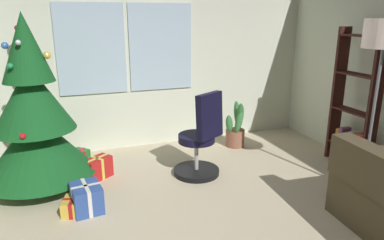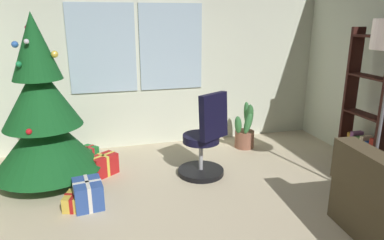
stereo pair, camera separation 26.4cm
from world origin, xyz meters
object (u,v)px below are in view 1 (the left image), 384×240
Objects in this scene: holiday_tree at (35,120)px; gift_box_gold at (74,206)px; gift_box_blue at (87,198)px; office_chair at (200,144)px; floor_lamp at (384,45)px; gift_box_green at (79,157)px; bookshelf at (354,107)px; gift_box_red at (98,168)px; potted_plant at (236,128)px.

holiday_tree is 8.29× the size of gift_box_gold.
office_chair is (1.35, 0.37, 0.27)m from gift_box_blue.
floor_lamp is (3.00, -0.63, 1.52)m from gift_box_gold.
gift_box_gold is (-0.11, -1.24, -0.02)m from gift_box_green.
gift_box_green is 0.17× the size of bookshelf.
holiday_tree is 6.32× the size of gift_box_red.
potted_plant is (2.65, 0.43, -0.52)m from holiday_tree.
holiday_tree is 2.27× the size of office_chair.
gift_box_blue reaches higher than gift_box_red.
floor_lamp is at bearing -121.97° from bookshelf.
gift_box_gold is 3.42m from floor_lamp.
gift_box_blue is 3.28m from floor_lamp.
gift_box_red is 1.31× the size of gift_box_gold.
holiday_tree is 6.30× the size of gift_box_blue.
gift_box_red is 3.25m from bookshelf.
holiday_tree is 1.35× the size of bookshelf.
gift_box_red is 0.78m from gift_box_gold.
gift_box_gold is at bearing 168.20° from floor_lamp.
gift_box_green is 0.29× the size of office_chair.
holiday_tree is 3.78m from bookshelf.
gift_box_gold is 0.27× the size of office_chair.
office_chair is (1.48, 0.39, 0.33)m from gift_box_gold.
holiday_tree is 1.05m from gift_box_blue.
bookshelf is at bearing -10.19° from holiday_tree.
holiday_tree reaches higher than gift_box_blue.
gift_box_gold is (-0.30, -0.72, -0.05)m from gift_box_red.
bookshelf is at bearing -20.03° from gift_box_green.
office_chair reaches higher than gift_box_gold.
gift_box_green is 1.64m from office_chair.
gift_box_gold is at bearing -66.39° from holiday_tree.
holiday_tree is 0.97m from gift_box_green.
gift_box_green is 1.25m from gift_box_gold.
floor_lamp reaches higher than office_chair.
holiday_tree is at bearing -128.08° from gift_box_green.
gift_box_green is (-0.19, 0.52, -0.03)m from gift_box_red.
floor_lamp reaches higher than bookshelf.
floor_lamp reaches higher than gift_box_gold.
holiday_tree reaches higher than potted_plant.
potted_plant is at bearing 110.39° from floor_lamp.
bookshelf is at bearing 0.42° from gift_box_blue.
bookshelf is 1.14m from floor_lamp.
gift_box_blue is at bearing -103.73° from gift_box_red.
floor_lamp is at bearing -21.96° from holiday_tree.
gift_box_gold is 1.56m from office_chair.
holiday_tree is 0.90m from gift_box_red.
office_chair is 2.18m from floor_lamp.
gift_box_gold is at bearing -154.09° from potted_plant.
office_chair reaches higher than gift_box_green.
gift_box_green is (0.42, 0.53, -0.70)m from holiday_tree.
gift_box_gold is 0.41× the size of potted_plant.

